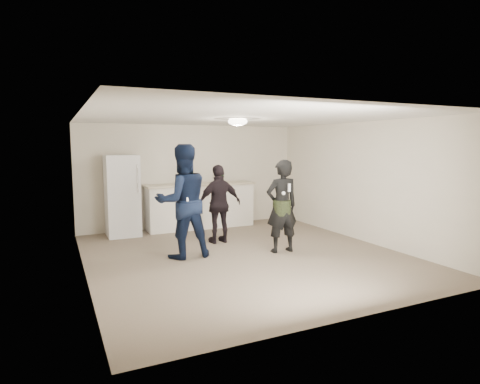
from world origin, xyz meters
name	(u,v)px	position (x,y,z in m)	size (l,w,h in m)	color
floor	(245,255)	(0.00, 0.00, 0.00)	(6.00, 6.00, 0.00)	#6B5B4C
ceiling	(245,118)	(0.00, 0.00, 2.50)	(6.00, 6.00, 0.00)	silver
wall_back	(192,176)	(0.00, 3.00, 1.25)	(6.00, 6.00, 0.00)	beige
wall_front	(359,213)	(0.00, -3.00, 1.25)	(6.00, 6.00, 0.00)	beige
wall_left	(82,196)	(-2.75, 0.00, 1.25)	(6.00, 6.00, 0.00)	beige
wall_right	(363,182)	(2.75, 0.00, 1.25)	(6.00, 6.00, 0.00)	beige
counter	(201,206)	(0.10, 2.67, 0.53)	(2.60, 0.56, 1.05)	white
counter_top	(200,184)	(0.10, 2.67, 1.07)	(2.68, 0.64, 0.04)	beige
fridge	(122,196)	(-1.76, 2.60, 0.90)	(0.70, 0.70, 1.80)	white
fridge_handle	(138,179)	(-1.48, 2.23, 1.30)	(0.02, 0.02, 0.60)	silver
ceiling_dome	(238,121)	(0.00, 0.30, 2.45)	(0.36, 0.36, 0.16)	white
shaker	(184,181)	(-0.32, 2.63, 1.18)	(0.08, 0.08, 0.17)	silver
man	(183,201)	(-1.06, 0.35, 1.02)	(0.99, 0.77, 2.04)	#102145
woman	(282,206)	(0.73, -0.09, 0.87)	(0.64, 0.42, 1.75)	black
camo_shorts	(282,208)	(0.73, -0.09, 0.85)	(0.34, 0.34, 0.28)	#2D3C1B
spectator	(219,204)	(-0.06, 1.08, 0.81)	(0.95, 0.40, 1.62)	black
remote_man	(187,202)	(-1.06, 0.07, 1.05)	(0.04, 0.04, 0.15)	white
nunchuk_man	(194,205)	(-0.94, 0.10, 0.98)	(0.07, 0.07, 0.07)	white
remote_woman	(289,188)	(0.73, -0.34, 1.25)	(0.04, 0.04, 0.15)	white
nunchuk_woman	(284,193)	(0.63, -0.31, 1.15)	(0.07, 0.07, 0.07)	white
bottle_cluster	(214,178)	(0.44, 2.67, 1.20)	(0.84, 0.30, 0.28)	#12411A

